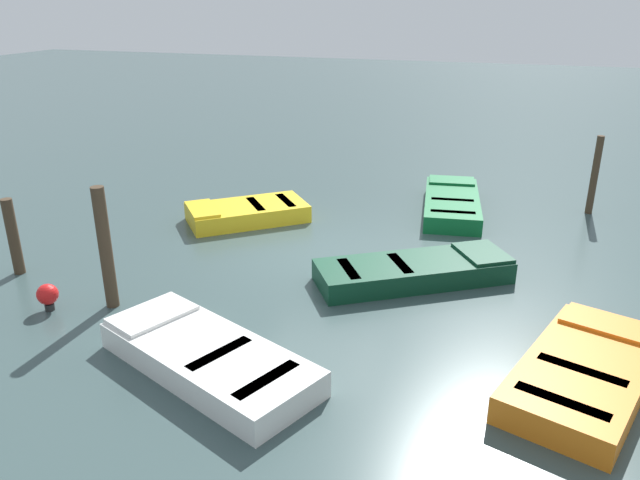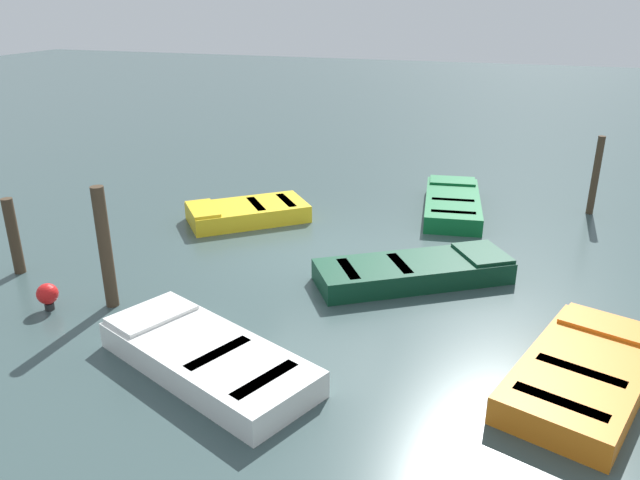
{
  "view_description": "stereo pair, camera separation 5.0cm",
  "coord_description": "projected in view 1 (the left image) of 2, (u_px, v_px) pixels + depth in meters",
  "views": [
    {
      "loc": [
        -11.18,
        -3.62,
        5.05
      ],
      "look_at": [
        0.0,
        0.0,
        0.35
      ],
      "focal_mm": 34.75,
      "sensor_mm": 36.0,
      "label": 1
    },
    {
      "loc": [
        -11.16,
        -3.67,
        5.05
      ],
      "look_at": [
        0.0,
        0.0,
        0.35
      ],
      "focal_mm": 34.75,
      "sensor_mm": 36.0,
      "label": 2
    }
  ],
  "objects": [
    {
      "name": "ground_plane",
      "position": [
        320.0,
        256.0,
        12.79
      ],
      "size": [
        80.0,
        80.0,
        0.0
      ],
      "primitive_type": "plane",
      "color": "#384C4C"
    },
    {
      "name": "rowboat_white",
      "position": [
        207.0,
        357.0,
        8.85
      ],
      "size": [
        2.65,
        3.7,
        0.46
      ],
      "rotation": [
        0.0,
        0.0,
        1.16
      ],
      "color": "silver",
      "rests_on": "ground_plane"
    },
    {
      "name": "rowboat_orange",
      "position": [
        585.0,
        372.0,
        8.48
      ],
      "size": [
        3.41,
        2.41,
        0.46
      ],
      "rotation": [
        0.0,
        0.0,
        5.95
      ],
      "color": "orange",
      "rests_on": "ground_plane"
    },
    {
      "name": "mooring_piling_near_left",
      "position": [
        13.0,
        237.0,
        11.73
      ],
      "size": [
        0.21,
        0.21,
        1.5
      ],
      "primitive_type": "cylinder",
      "color": "#423323",
      "rests_on": "ground_plane"
    },
    {
      "name": "rowboat_green",
      "position": [
        452.0,
        203.0,
        15.3
      ],
      "size": [
        3.47,
        1.72,
        0.46
      ],
      "rotation": [
        0.0,
        0.0,
        0.13
      ],
      "color": "#0F602D",
      "rests_on": "ground_plane"
    },
    {
      "name": "mooring_piling_mid_right",
      "position": [
        595.0,
        175.0,
        14.91
      ],
      "size": [
        0.17,
        0.17,
        1.92
      ],
      "primitive_type": "cylinder",
      "color": "#423323",
      "rests_on": "ground_plane"
    },
    {
      "name": "marker_buoy",
      "position": [
        48.0,
        295.0,
        10.49
      ],
      "size": [
        0.36,
        0.36,
        0.48
      ],
      "color": "#262626",
      "rests_on": "ground_plane"
    },
    {
      "name": "rowboat_yellow",
      "position": [
        247.0,
        212.0,
        14.67
      ],
      "size": [
        2.81,
        2.99,
        0.46
      ],
      "rotation": [
        0.0,
        0.0,
        2.26
      ],
      "color": "gold",
      "rests_on": "ground_plane"
    },
    {
      "name": "rowboat_dark_green",
      "position": [
        415.0,
        270.0,
        11.6
      ],
      "size": [
        2.96,
        3.7,
        0.46
      ],
      "rotation": [
        0.0,
        0.0,
        5.28
      ],
      "color": "#0C3823",
      "rests_on": "ground_plane"
    },
    {
      "name": "mooring_piling_far_right",
      "position": [
        105.0,
        248.0,
        10.35
      ],
      "size": [
        0.22,
        0.22,
        2.15
      ],
      "primitive_type": "cylinder",
      "color": "#423323",
      "rests_on": "ground_plane"
    }
  ]
}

